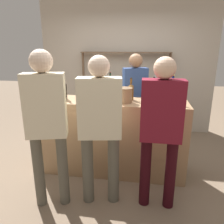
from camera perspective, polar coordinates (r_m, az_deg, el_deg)
name	(u,v)px	position (r m, az deg, el deg)	size (l,w,h in m)	color
ground_plane	(112,169)	(3.46, 0.00, -14.79)	(16.00, 16.00, 0.00)	#7A6651
bar_counter	(112,137)	(3.21, 0.00, -6.51)	(2.08, 0.55, 1.09)	#997551
back_wall	(126,66)	(4.83, 3.66, 11.84)	(3.68, 0.12, 2.80)	#B2A899
back_shelf	(124,80)	(4.68, 3.26, 8.27)	(1.86, 0.18, 1.70)	brown
counter_bottle_0	(54,90)	(3.22, -14.90, 5.53)	(0.09, 0.09, 0.33)	brown
counter_bottle_1	(154,91)	(3.11, 10.81, 5.33)	(0.07, 0.07, 0.33)	black
counter_bottle_2	(131,91)	(3.08, 4.96, 5.42)	(0.08, 0.08, 0.31)	brown
counter_bottle_3	(172,92)	(3.02, 15.38, 4.98)	(0.08, 0.08, 0.37)	#0F1956
counter_bottle_4	(64,90)	(3.19, -12.35, 5.66)	(0.07, 0.07, 0.35)	black
ice_bucket	(124,95)	(2.93, 3.28, 4.42)	(0.22, 0.22, 0.20)	#846647
customer_right	(161,124)	(2.39, 12.68, -3.15)	(0.44, 0.23, 1.72)	black
customer_center	(100,122)	(2.41, -3.19, -2.64)	(0.50, 0.29, 1.73)	#575347
customer_left	(46,119)	(2.44, -16.80, -1.72)	(0.46, 0.29, 1.79)	#575347
server_behind_counter	(135,96)	(3.66, 5.94, 4.22)	(0.43, 0.29, 1.71)	#121C33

